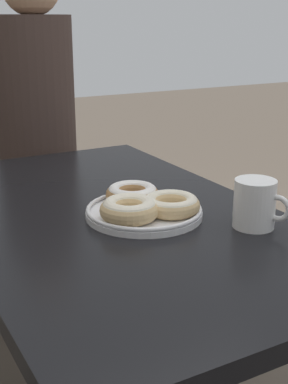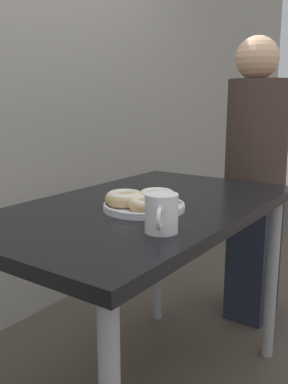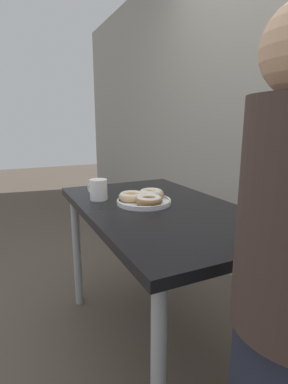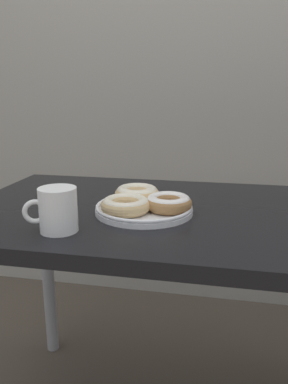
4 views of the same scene
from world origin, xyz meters
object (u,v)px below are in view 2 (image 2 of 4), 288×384
(person_figure, at_px, (256,180))
(dining_table, at_px, (143,227))
(coffee_mug, at_px, (162,213))
(donut_plate, at_px, (143,201))

(person_figure, bearing_deg, dining_table, 173.97)
(coffee_mug, bearing_deg, dining_table, 43.82)
(person_figure, bearing_deg, coffee_mug, -172.46)
(coffee_mug, xyz_separation_m, person_figure, (1.10, 0.15, -0.09))
(dining_table, xyz_separation_m, person_figure, (0.85, -0.09, 0.05))
(dining_table, relative_size, person_figure, 0.86)
(dining_table, height_order, coffee_mug, coffee_mug)
(donut_plate, bearing_deg, coffee_mug, -132.97)
(donut_plate, height_order, person_figure, person_figure)
(dining_table, xyz_separation_m, coffee_mug, (-0.25, -0.24, 0.14))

